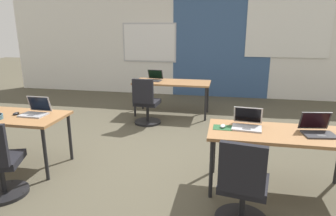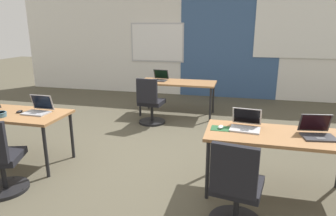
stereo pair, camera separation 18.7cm
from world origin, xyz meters
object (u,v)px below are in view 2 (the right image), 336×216
at_px(desk_near_right, 279,139).
at_px(mouse_near_left_inner, 19,112).
at_px(desk_far_center, 177,84).
at_px(laptop_near_left_inner, 38,109).
at_px(laptop_near_right_inner, 246,125).
at_px(chair_near_right_inner, 236,193).
at_px(chair_far_left, 151,105).
at_px(mouse_far_left, 147,80).
at_px(mouse_near_right_inner, 221,127).
at_px(laptop_near_right_end, 317,132).
at_px(desk_near_left, 10,117).
at_px(laptop_far_left, 159,78).

relative_size(desk_near_right, mouse_near_left_inner, 14.96).
relative_size(desk_far_center, laptop_near_left_inner, 4.74).
bearing_deg(desk_near_right, mouse_near_left_inner, 179.65).
relative_size(laptop_near_left_inner, laptop_near_right_inner, 0.94).
bearing_deg(chair_near_right_inner, laptop_near_right_inner, -84.35).
xyz_separation_m(desk_near_right, laptop_near_right_inner, (-0.36, 0.10, 0.11)).
bearing_deg(laptop_near_left_inner, chair_far_left, 64.94).
bearing_deg(desk_far_center, laptop_near_left_inner, -116.47).
xyz_separation_m(desk_far_center, mouse_far_left, (-0.66, -0.04, 0.08)).
bearing_deg(desk_far_center, laptop_near_right_inner, -62.87).
xyz_separation_m(mouse_far_left, mouse_near_left_inner, (-0.94, -2.74, 0.00)).
bearing_deg(laptop_near_left_inner, chair_near_right_inner, -15.98).
bearing_deg(chair_far_left, mouse_near_left_inner, 62.35).
bearing_deg(laptop_near_right_inner, mouse_near_right_inner, -160.11).
distance_m(mouse_near_left_inner, chair_near_right_inner, 3.05).
xyz_separation_m(laptop_near_right_end, mouse_far_left, (-2.79, 2.74, -0.03)).
xyz_separation_m(desk_near_left, chair_far_left, (1.38, 2.05, -0.28)).
height_order(laptop_near_left_inner, mouse_near_left_inner, laptop_near_left_inner).
bearing_deg(mouse_near_right_inner, laptop_near_left_inner, 178.59).
bearing_deg(mouse_near_left_inner, chair_near_right_inner, -14.91).
distance_m(desk_far_center, mouse_near_right_inner, 2.99).
xyz_separation_m(desk_near_right, mouse_near_left_inner, (-3.35, 0.02, 0.08)).
xyz_separation_m(chair_far_left, laptop_near_right_inner, (1.75, -1.95, 0.39)).
xyz_separation_m(desk_far_center, laptop_near_right_inner, (1.39, -2.70, 0.11)).
relative_size(laptop_far_left, chair_near_right_inner, 0.39).
bearing_deg(desk_near_left, laptop_far_left, 64.82).
bearing_deg(desk_near_right, laptop_far_left, 127.07).
relative_size(chair_far_left, mouse_near_left_inner, 8.60).
bearing_deg(mouse_near_left_inner, desk_far_center, 60.09).
xyz_separation_m(laptop_near_right_inner, mouse_near_right_inner, (-0.28, -0.07, -0.03)).
height_order(laptop_far_left, mouse_near_left_inner, laptop_far_left).
xyz_separation_m(desk_far_center, laptop_near_right_end, (2.13, -2.78, 0.11)).
height_order(desk_near_right, laptop_far_left, laptop_far_left).
bearing_deg(desk_near_right, mouse_far_left, 131.10).
xyz_separation_m(desk_near_left, desk_far_center, (1.75, 2.80, 0.00)).
bearing_deg(laptop_near_right_end, mouse_near_right_inner, 170.84).
height_order(chair_far_left, chair_near_right_inner, same).
xyz_separation_m(mouse_near_left_inner, chair_near_right_inner, (2.92, -0.78, -0.36)).
relative_size(laptop_near_right_end, laptop_near_right_inner, 1.04).
xyz_separation_m(desk_far_center, chair_far_left, (-0.37, -0.75, -0.28)).
bearing_deg(chair_near_right_inner, laptop_near_left_inner, -7.70).
xyz_separation_m(desk_near_right, desk_far_center, (-1.75, 2.80, 0.00)).
height_order(laptop_near_left_inner, chair_near_right_inner, laptop_near_left_inner).
bearing_deg(mouse_near_left_inner, laptop_near_left_inner, 15.08).
bearing_deg(mouse_near_left_inner, laptop_near_right_end, 0.02).
relative_size(desk_near_left, desk_far_center, 1.00).
bearing_deg(desk_far_center, mouse_near_right_inner, -68.19).
distance_m(desk_near_right, laptop_near_left_inner, 3.10).
distance_m(chair_far_left, laptop_near_right_inner, 2.65).
bearing_deg(laptop_near_right_inner, mouse_far_left, 133.25).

